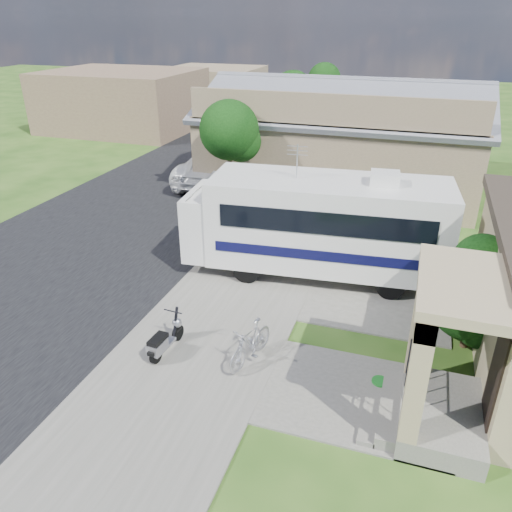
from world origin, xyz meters
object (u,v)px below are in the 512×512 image
(motorhome, at_px, (318,223))
(scooter, at_px, (164,340))
(garden_hose, at_px, (380,385))
(van, at_px, (253,131))
(shrub, at_px, (478,292))
(bicycle, at_px, (251,345))
(pickup_truck, at_px, (219,165))

(motorhome, xyz_separation_m, scooter, (-2.57, -5.39, -1.33))
(motorhome, distance_m, garden_hose, 5.82)
(van, xyz_separation_m, garden_hose, (9.92, -20.37, -0.88))
(motorhome, distance_m, van, 17.11)
(motorhome, bearing_deg, garden_hose, -67.96)
(shrub, height_order, bicycle, shrub)
(scooter, distance_m, van, 21.36)
(pickup_truck, relative_size, garden_hose, 16.21)
(bicycle, relative_size, garden_hose, 4.45)
(van, height_order, garden_hose, van)
(shrub, relative_size, bicycle, 1.79)
(bicycle, bearing_deg, garden_hose, 15.81)
(motorhome, height_order, pickup_truck, motorhome)
(shrub, distance_m, bicycle, 5.62)
(bicycle, bearing_deg, van, 123.15)
(scooter, relative_size, pickup_truck, 0.23)
(shrub, distance_m, garden_hose, 3.36)
(bicycle, bearing_deg, pickup_truck, 129.86)
(bicycle, xyz_separation_m, pickup_truck, (-6.16, 13.03, 0.35))
(motorhome, relative_size, scooter, 5.66)
(bicycle, bearing_deg, scooter, -155.21)
(scooter, height_order, bicycle, bicycle)
(scooter, xyz_separation_m, van, (-4.78, 20.81, 0.53))
(shrub, distance_m, pickup_truck, 15.40)
(bicycle, height_order, pickup_truck, pickup_truck)
(shrub, bearing_deg, bicycle, -154.22)
(shrub, xyz_separation_m, bicycle, (-4.97, -2.40, -1.05))
(shrub, bearing_deg, scooter, -158.53)
(shrub, xyz_separation_m, pickup_truck, (-11.12, 10.63, -0.70))
(motorhome, relative_size, pickup_truck, 1.32)
(shrub, xyz_separation_m, scooter, (-7.06, -2.78, -1.13))
(bicycle, xyz_separation_m, garden_hose, (3.05, 0.07, -0.43))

